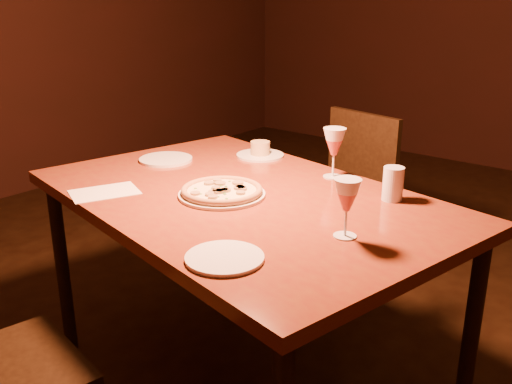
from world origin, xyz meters
The scene contains 11 objects.
floor centered at (0.00, 0.00, 0.00)m, with size 7.00×7.00×0.00m, color #301E10.
dining_table centered at (-0.11, -0.27, 0.74)m, with size 1.68×1.25×0.81m.
chair_far centered at (-0.27, 0.70, 0.52)m, with size 0.52×0.52×0.92m.
pizza_plate centered at (-0.15, -0.33, 0.83)m, with size 0.30×0.30×0.03m.
ramekin_saucer centered at (-0.38, 0.16, 0.83)m, with size 0.21×0.21×0.07m.
wine_glass_far centered at (0.03, 0.10, 0.91)m, with size 0.09×0.09×0.19m, color #B54C4B, non-canonical shape.
wine_glass_right centered at (0.36, -0.37, 0.90)m, with size 0.08×0.08×0.18m, color #B54C4B, non-canonical shape.
water_tumbler centered at (0.33, 0.01, 0.87)m, with size 0.07×0.07×0.12m, color silver.
side_plate_left centered at (-0.64, -0.15, 0.82)m, with size 0.22×0.22×0.01m, color silver.
side_plate_near centered at (0.20, -0.70, 0.82)m, with size 0.21×0.21×0.01m, color silver.
menu_card centered at (-0.50, -0.57, 0.81)m, with size 0.16×0.23×0.00m, color white.
Camera 1 is at (1.13, -1.71, 1.48)m, focal length 40.00 mm.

